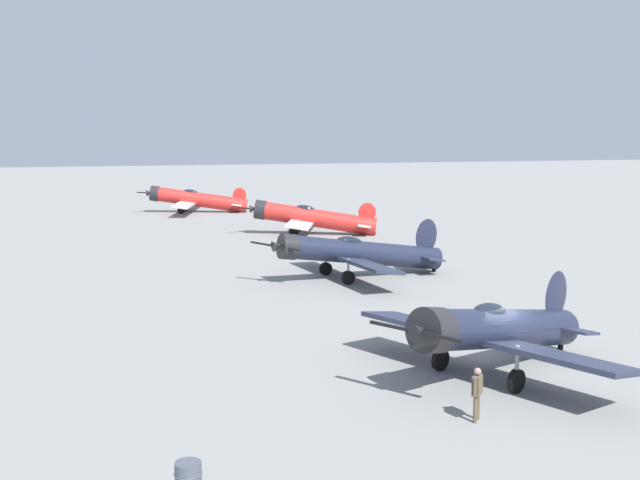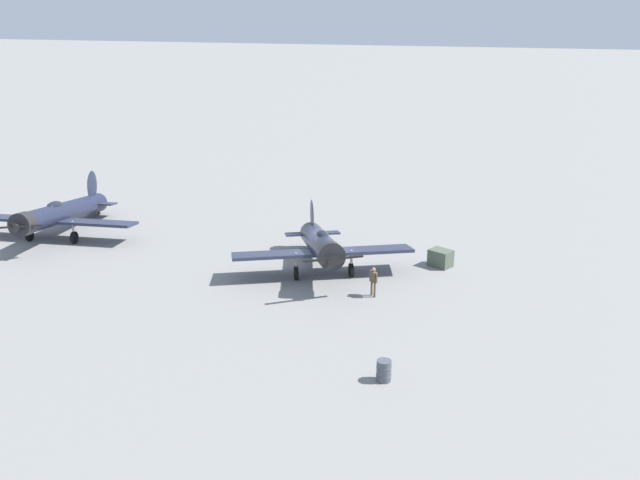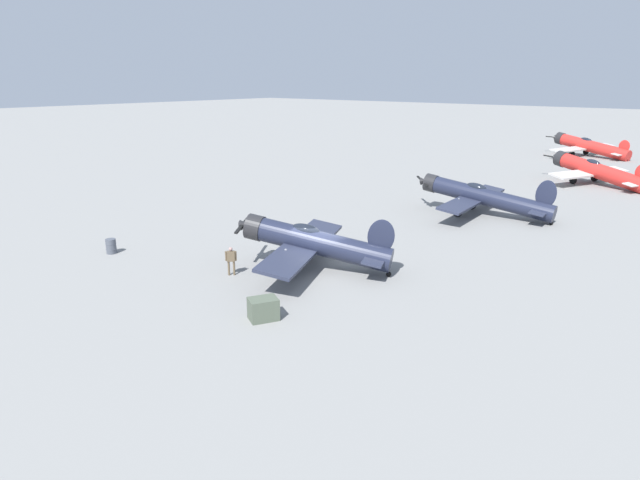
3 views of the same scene
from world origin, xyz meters
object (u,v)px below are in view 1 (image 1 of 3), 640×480
object	(u,v)px
airplane_foreground	(495,330)
ground_crew_mechanic	(477,389)
airplane_far_line	(311,218)
airplane_outer_stand	(195,199)
airplane_mid_apron	(357,253)

from	to	relation	value
airplane_foreground	ground_crew_mechanic	distance (m)	4.65
airplane_far_line	airplane_outer_stand	bearing A→B (deg)	-50.58
airplane_mid_apron	airplane_outer_stand	distance (m)	42.23
airplane_far_line	ground_crew_mechanic	bearing A→B (deg)	101.90
airplane_foreground	airplane_mid_apron	bearing A→B (deg)	-119.54
airplane_foreground	ground_crew_mechanic	size ratio (longest dim) A/B	6.29
airplane_mid_apron	ground_crew_mechanic	bearing A→B (deg)	72.63
airplane_foreground	airplane_outer_stand	size ratio (longest dim) A/B	0.78
airplane_far_line	airplane_foreground	bearing A→B (deg)	104.92
airplane_outer_stand	ground_crew_mechanic	xyz separation A→B (m)	(-64.32, 2.28, -0.45)
airplane_mid_apron	airplane_outer_stand	size ratio (longest dim) A/B	0.91
airplane_far_line	ground_crew_mechanic	size ratio (longest dim) A/B	7.08
airplane_outer_stand	airplane_far_line	bearing A→B (deg)	123.43
airplane_foreground	ground_crew_mechanic	xyz separation A→B (m)	(-3.62, 2.84, -0.65)
airplane_foreground	airplane_far_line	distance (m)	38.96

